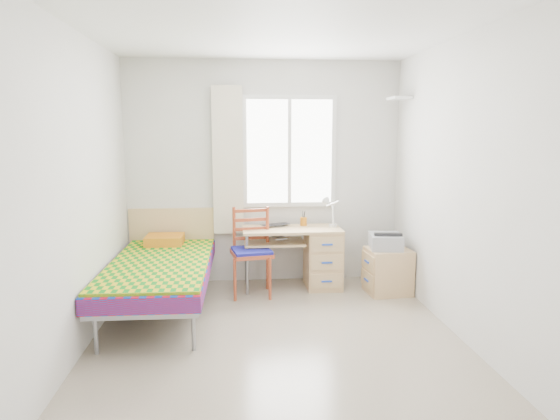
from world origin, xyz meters
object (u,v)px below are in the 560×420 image
object	(u,v)px
chair	(252,246)
cabinet	(388,271)
desk	(317,255)
printer	(385,241)
bed	(161,268)

from	to	relation	value
chair	cabinet	bearing A→B (deg)	-14.48
desk	printer	size ratio (longest dim) A/B	2.58
chair	cabinet	size ratio (longest dim) A/B	1.92
desk	printer	bearing A→B (deg)	-19.83
chair	cabinet	distance (m)	1.53
desk	chair	bearing A→B (deg)	-167.06
bed	printer	distance (m)	2.43
bed	chair	xyz separation A→B (m)	(0.93, 0.42, 0.10)
desk	printer	world-z (taller)	desk
chair	printer	bearing A→B (deg)	-13.13
cabinet	printer	xyz separation A→B (m)	(-0.03, 0.04, 0.34)
bed	cabinet	size ratio (longest dim) A/B	4.16
cabinet	printer	world-z (taller)	printer
printer	desk	bearing A→B (deg)	168.14
desk	bed	bearing A→B (deg)	-160.59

